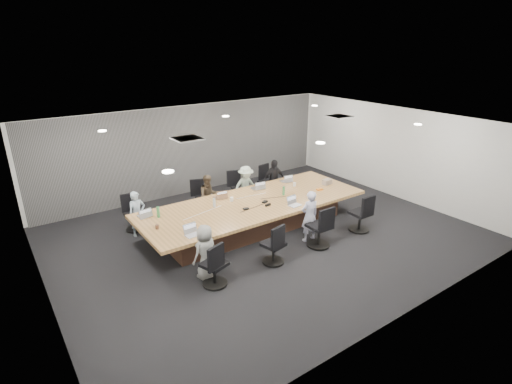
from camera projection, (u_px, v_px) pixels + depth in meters
floor at (265, 235)px, 10.20m from camera, size 10.00×8.00×0.00m
ceiling at (266, 126)px, 9.20m from camera, size 10.00×8.00×0.00m
wall_back at (191, 149)px, 12.76m from camera, size 10.00×0.00×2.80m
wall_front at (408, 249)px, 6.64m from camera, size 10.00×0.00×2.80m
wall_left at (37, 238)px, 7.01m from camera, size 0.00×8.00×2.80m
wall_right at (395, 152)px, 12.39m from camera, size 0.00×8.00×2.80m
curtain at (192, 150)px, 12.69m from camera, size 9.80×0.04×2.80m
conference_table at (254, 214)px, 10.43m from camera, size 6.00×2.20×0.74m
chair_0 at (134, 217)px, 10.34m from camera, size 0.52×0.52×0.72m
chair_1 at (203, 200)px, 11.44m from camera, size 0.63×0.63×0.73m
chair_2 at (240, 191)px, 12.09m from camera, size 0.68×0.68×0.79m
chair_3 at (267, 184)px, 12.65m from camera, size 0.60×0.60×0.77m
chair_4 at (214, 268)px, 7.98m from camera, size 0.68×0.68×0.79m
chair_5 at (273, 247)px, 8.79m from camera, size 0.62×0.62×0.76m
chair_6 at (319, 229)px, 9.51m from camera, size 0.61×0.61×0.87m
chair_7 at (360, 216)px, 10.29m from camera, size 0.56×0.56×0.83m
person_0 at (137, 214)px, 9.99m from camera, size 0.44×0.30×1.17m
laptop_0 at (145, 215)px, 9.51m from camera, size 0.35×0.27×0.02m
person_1 at (209, 196)px, 11.08m from camera, size 0.67×0.57×1.21m
laptop_1 at (219, 197)px, 10.61m from camera, size 0.33×0.25×0.02m
person_2 at (246, 187)px, 11.74m from camera, size 0.83×0.51×1.25m
laptop_2 at (257, 188)px, 11.28m from camera, size 0.34×0.25×0.02m
person_3 at (274, 180)px, 12.29m from camera, size 0.77×0.39×1.27m
laptop_3 at (285, 181)px, 11.83m from camera, size 0.31×0.23×0.02m
person_4 at (205, 252)px, 8.18m from camera, size 0.65×0.49×1.18m
laptop_4 at (193, 235)px, 8.54m from camera, size 0.33×0.24×0.02m
person_6 at (310, 216)px, 9.70m from camera, size 0.51×0.37×1.30m
laptop_6 at (295, 205)px, 10.08m from camera, size 0.32×0.24×0.02m
bottle_green_left at (158, 212)px, 9.38m from camera, size 0.08×0.08×0.27m
bottle_green_right at (284, 191)px, 10.75m from camera, size 0.07×0.07×0.24m
bottle_clear at (214, 203)px, 9.98m from camera, size 0.09×0.09×0.23m
cup_white_far at (232, 199)px, 10.36m from camera, size 0.11×0.11×0.11m
cup_white_near at (295, 184)px, 11.42m from camera, size 0.09×0.09×0.11m
mug_brown at (157, 227)px, 8.83m from camera, size 0.09×0.09×0.10m
mic_left at (246, 209)px, 9.87m from camera, size 0.16×0.13×0.03m
mic_right at (265, 202)px, 10.29m from camera, size 0.18×0.16×0.03m
stapler at (268, 205)px, 10.07m from camera, size 0.16×0.05×0.06m
canvas_bag at (327, 182)px, 11.57m from camera, size 0.29×0.20×0.15m
snack_packet at (320, 189)px, 11.15m from camera, size 0.18×0.13×0.04m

